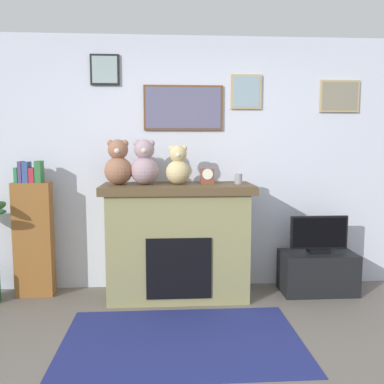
{
  "coord_description": "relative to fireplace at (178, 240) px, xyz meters",
  "views": [
    {
      "loc": [
        -0.28,
        -2.39,
        1.51
      ],
      "look_at": [
        -0.02,
        1.64,
        1.04
      ],
      "focal_mm": 38.94,
      "sensor_mm": 36.0,
      "label": 1
    }
  ],
  "objects": [
    {
      "name": "fireplace",
      "position": [
        0.0,
        0.0,
        0.0
      ],
      "size": [
        1.46,
        0.65,
        1.12
      ],
      "color": "#888454",
      "rests_on": "ground_plane"
    },
    {
      "name": "teddy_bear_cream",
      "position": [
        0.0,
        -0.02,
        0.73
      ],
      "size": [
        0.24,
        0.24,
        0.38
      ],
      "color": "#CFB981",
      "rests_on": "fireplace"
    },
    {
      "name": "bookshelf",
      "position": [
        -1.42,
        0.1,
        0.05
      ],
      "size": [
        0.37,
        0.16,
        1.35
      ],
      "color": "brown",
      "rests_on": "ground_plane"
    },
    {
      "name": "area_rug",
      "position": [
        -0.0,
        -0.97,
        -0.56
      ],
      "size": [
        1.84,
        1.19,
        0.01
      ],
      "primitive_type": "cube",
      "color": "navy",
      "rests_on": "ground_plane"
    },
    {
      "name": "mantel_clock",
      "position": [
        0.29,
        -0.02,
        0.63
      ],
      "size": [
        0.13,
        0.1,
        0.15
      ],
      "color": "brown",
      "rests_on": "fireplace"
    },
    {
      "name": "candle_jar",
      "position": [
        0.6,
        -0.02,
        0.61
      ],
      "size": [
        0.07,
        0.07,
        0.1
      ],
      "primitive_type": "cylinder",
      "color": "gray",
      "rests_on": "fireplace"
    },
    {
      "name": "teddy_bear_brown",
      "position": [
        -0.57,
        -0.02,
        0.75
      ],
      "size": [
        0.27,
        0.27,
        0.43
      ],
      "color": "#936249",
      "rests_on": "fireplace"
    },
    {
      "name": "teddy_bear_grey",
      "position": [
        -0.32,
        -0.02,
        0.75
      ],
      "size": [
        0.27,
        0.27,
        0.43
      ],
      "color": "#A28792",
      "rests_on": "fireplace"
    },
    {
      "name": "tv_stand",
      "position": [
        1.43,
        -0.0,
        -0.36
      ],
      "size": [
        0.74,
        0.4,
        0.42
      ],
      "primitive_type": "cube",
      "color": "black",
      "rests_on": "ground_plane"
    },
    {
      "name": "television",
      "position": [
        1.43,
        -0.0,
        0.03
      ],
      "size": [
        0.58,
        0.14,
        0.38
      ],
      "color": "black",
      "rests_on": "tv_stand"
    },
    {
      "name": "back_wall",
      "position": [
        0.16,
        0.36,
        0.74
      ],
      "size": [
        5.2,
        0.15,
        2.6
      ],
      "color": "silver",
      "rests_on": "ground_plane"
    }
  ]
}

